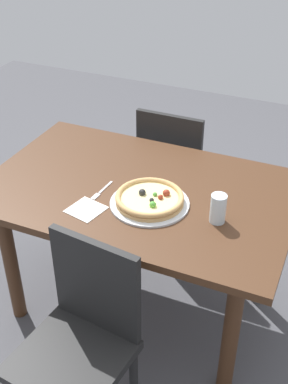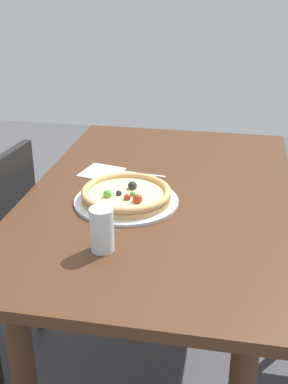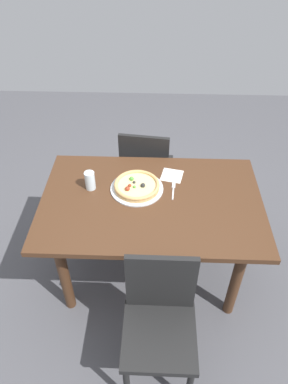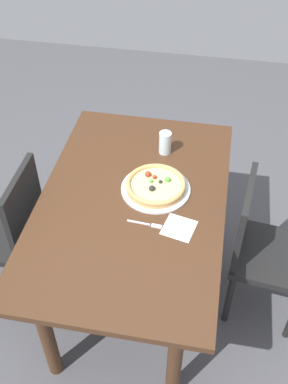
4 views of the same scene
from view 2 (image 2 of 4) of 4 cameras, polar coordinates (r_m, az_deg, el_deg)
ground_plane at (r=2.16m, az=1.63°, el=-18.47°), size 6.00×6.00×0.00m
dining_table at (r=1.78m, az=1.88°, el=-3.21°), size 1.41×0.90×0.75m
plate at (r=1.66m, az=-2.01°, el=-1.03°), size 0.35×0.35×0.01m
pizza at (r=1.65m, az=-2.02°, el=-0.24°), size 0.30×0.30×0.05m
fork at (r=1.87m, az=-0.47°, el=2.04°), size 0.03×0.17×0.00m
drinking_glass at (r=1.37m, az=-4.80°, el=-4.28°), size 0.07×0.07×0.13m
napkin at (r=1.90m, az=-4.81°, el=2.26°), size 0.17×0.17×0.00m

